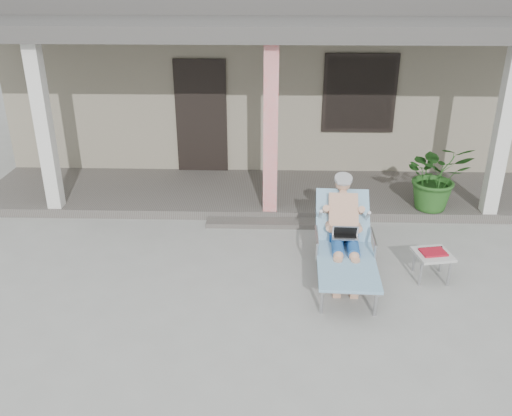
{
  "coord_description": "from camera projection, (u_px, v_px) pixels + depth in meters",
  "views": [
    {
      "loc": [
        0.03,
        -5.89,
        3.73
      ],
      "look_at": [
        -0.18,
        0.6,
        0.85
      ],
      "focal_mm": 38.0,
      "sensor_mm": 36.0,
      "label": 1
    }
  ],
  "objects": [
    {
      "name": "house",
      "position": [
        272.0,
        68.0,
        12.15
      ],
      "size": [
        10.4,
        5.4,
        3.3
      ],
      "color": "gray",
      "rests_on": "ground"
    },
    {
      "name": "side_table",
      "position": [
        433.0,
        255.0,
        6.98
      ],
      "size": [
        0.52,
        0.52,
        0.4
      ],
      "rotation": [
        0.0,
        0.0,
        0.18
      ],
      "color": "beige",
      "rests_on": "ground"
    },
    {
      "name": "lounger",
      "position": [
        346.0,
        221.0,
        6.92
      ],
      "size": [
        0.8,
        1.95,
        1.25
      ],
      "rotation": [
        0.0,
        0.0,
        -0.04
      ],
      "color": "#B7B7BC",
      "rests_on": "ground"
    },
    {
      "name": "porch_deck",
      "position": [
        270.0,
        193.0,
        9.6
      ],
      "size": [
        10.0,
        2.0,
        0.15
      ],
      "primitive_type": "cube",
      "color": "#605B56",
      "rests_on": "ground"
    },
    {
      "name": "potted_palm",
      "position": [
        436.0,
        176.0,
        8.6
      ],
      "size": [
        1.04,
        0.91,
        1.12
      ],
      "primitive_type": "imported",
      "rotation": [
        0.0,
        0.0,
        0.03
      ],
      "color": "#26591E",
      "rests_on": "porch_deck"
    },
    {
      "name": "ground",
      "position": [
        268.0,
        288.0,
        6.89
      ],
      "size": [
        60.0,
        60.0,
        0.0
      ],
      "primitive_type": "plane",
      "color": "#9E9E99",
      "rests_on": "ground"
    },
    {
      "name": "porch_step",
      "position": [
        270.0,
        223.0,
        8.57
      ],
      "size": [
        2.0,
        0.3,
        0.07
      ],
      "primitive_type": "cube",
      "color": "#605B56",
      "rests_on": "ground"
    },
    {
      "name": "porch_overhang",
      "position": [
        272.0,
        34.0,
        8.45
      ],
      "size": [
        10.0,
        2.3,
        2.85
      ],
      "color": "silver",
      "rests_on": "porch_deck"
    }
  ]
}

